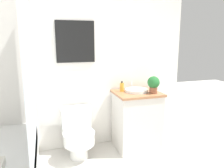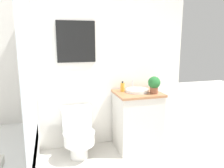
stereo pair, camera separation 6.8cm
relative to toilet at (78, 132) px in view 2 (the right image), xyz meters
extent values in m
cube|color=white|center=(0.00, 0.29, 0.93)|extent=(3.29, 0.05, 2.50)
cube|color=black|center=(0.05, 0.26, 1.17)|extent=(0.51, 0.02, 0.55)
cube|color=silver|center=(0.05, 0.25, 1.17)|extent=(0.48, 0.01, 0.52)
cube|color=silver|center=(-0.51, -0.45, 0.77)|extent=(0.01, 1.32, 1.71)
cylinder|color=white|center=(0.00, -0.06, -0.22)|extent=(0.23, 0.23, 0.21)
cylinder|color=white|center=(0.00, -0.11, -0.04)|extent=(0.39, 0.39, 0.14)
cylinder|color=white|center=(0.00, -0.11, 0.04)|extent=(0.40, 0.40, 0.02)
cube|color=white|center=(0.00, 0.13, 0.11)|extent=(0.38, 0.17, 0.36)
cube|color=white|center=(0.00, 0.13, 0.30)|extent=(0.40, 0.18, 0.02)
cube|color=beige|center=(0.83, -0.01, 0.07)|extent=(0.59, 0.50, 0.78)
cube|color=#9E6642|center=(0.83, -0.01, 0.48)|extent=(0.62, 0.53, 0.03)
cylinder|color=white|center=(0.83, 0.01, 0.51)|extent=(0.32, 0.32, 0.04)
cylinder|color=silver|center=(0.83, 0.19, 0.56)|extent=(0.02, 0.02, 0.13)
cylinder|color=gold|center=(0.65, 0.10, 0.55)|extent=(0.06, 0.06, 0.12)
cylinder|color=black|center=(0.65, 0.10, 0.62)|extent=(0.02, 0.02, 0.02)
cylinder|color=brown|center=(1.01, -0.13, 0.53)|extent=(0.11, 0.11, 0.08)
sphere|color=#23662D|center=(1.01, -0.13, 0.64)|extent=(0.16, 0.16, 0.16)
camera|label=1|loc=(-0.37, -2.69, 1.19)|focal=35.00mm
camera|label=2|loc=(-0.31, -2.71, 1.19)|focal=35.00mm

